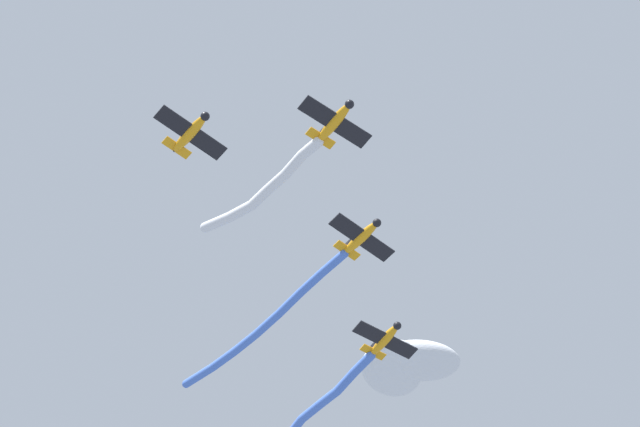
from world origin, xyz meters
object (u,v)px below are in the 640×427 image
at_px(airplane_lead, 335,122).
at_px(airplane_right_wing, 191,133).
at_px(airplane_slot, 385,339).
at_px(airplane_left_wing, 362,237).

distance_m(airplane_lead, airplane_right_wing, 11.69).
height_order(airplane_lead, airplane_slot, airplane_lead).
bearing_deg(airplane_left_wing, airplane_lead, -51.85).
distance_m(airplane_right_wing, airplane_slot, 27.22).
bearing_deg(airplane_slot, airplane_right_wing, -69.77).
bearing_deg(airplane_lead, airplane_slot, 132.40).
xyz_separation_m(airplane_right_wing, airplane_slot, (-19.81, 18.66, -0.60)).
height_order(airplane_lead, airplane_left_wing, same).
xyz_separation_m(airplane_lead, airplane_left_wing, (-11.13, 3.62, 0.00)).
relative_size(airplane_lead, airplane_slot, 0.99).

